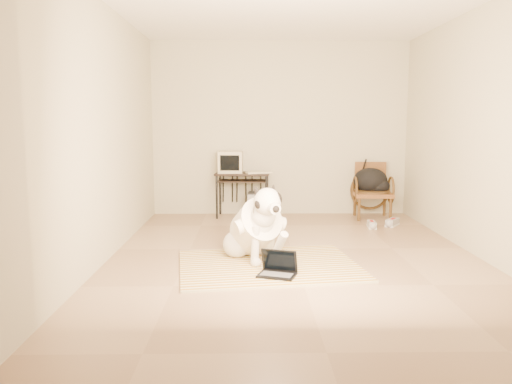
{
  "coord_description": "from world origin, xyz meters",
  "views": [
    {
      "loc": [
        -0.5,
        -5.63,
        1.46
      ],
      "look_at": [
        -0.42,
        -0.46,
        0.73
      ],
      "focal_mm": 35.0,
      "sensor_mm": 36.0,
      "label": 1
    }
  ],
  "objects_px": {
    "laptop": "(278,269)",
    "computer_desk": "(242,179)",
    "backpack": "(372,181)",
    "crt_monitor": "(230,162)",
    "pc_tower": "(254,205)",
    "rattan_chair": "(372,190)",
    "dog": "(256,228)"
  },
  "relations": [
    {
      "from": "computer_desk",
      "to": "pc_tower",
      "type": "height_order",
      "value": "computer_desk"
    },
    {
      "from": "pc_tower",
      "to": "backpack",
      "type": "bearing_deg",
      "value": -3.61
    },
    {
      "from": "dog",
      "to": "crt_monitor",
      "type": "xyz_separation_m",
      "value": [
        -0.35,
        2.53,
        0.5
      ]
    },
    {
      "from": "backpack",
      "to": "rattan_chair",
      "type": "bearing_deg",
      "value": -81.58
    },
    {
      "from": "laptop",
      "to": "computer_desk",
      "type": "relative_size",
      "value": 0.48
    },
    {
      "from": "computer_desk",
      "to": "laptop",
      "type": "bearing_deg",
      "value": -83.11
    },
    {
      "from": "crt_monitor",
      "to": "pc_tower",
      "type": "height_order",
      "value": "crt_monitor"
    },
    {
      "from": "pc_tower",
      "to": "backpack",
      "type": "height_order",
      "value": "backpack"
    },
    {
      "from": "dog",
      "to": "laptop",
      "type": "height_order",
      "value": "dog"
    },
    {
      "from": "computer_desk",
      "to": "crt_monitor",
      "type": "height_order",
      "value": "crt_monitor"
    },
    {
      "from": "crt_monitor",
      "to": "rattan_chair",
      "type": "bearing_deg",
      "value": -4.1
    },
    {
      "from": "dog",
      "to": "laptop",
      "type": "distance_m",
      "value": 0.66
    },
    {
      "from": "laptop",
      "to": "crt_monitor",
      "type": "distance_m",
      "value": 3.23
    },
    {
      "from": "backpack",
      "to": "computer_desk",
      "type": "bearing_deg",
      "value": 177.23
    },
    {
      "from": "laptop",
      "to": "backpack",
      "type": "height_order",
      "value": "backpack"
    },
    {
      "from": "pc_tower",
      "to": "rattan_chair",
      "type": "bearing_deg",
      "value": -4.04
    },
    {
      "from": "rattan_chair",
      "to": "crt_monitor",
      "type": "bearing_deg",
      "value": 175.9
    },
    {
      "from": "dog",
      "to": "computer_desk",
      "type": "xyz_separation_m",
      "value": [
        -0.17,
        2.49,
        0.24
      ]
    },
    {
      "from": "computer_desk",
      "to": "rattan_chair",
      "type": "height_order",
      "value": "rattan_chair"
    },
    {
      "from": "laptop",
      "to": "computer_desk",
      "type": "bearing_deg",
      "value": 96.89
    },
    {
      "from": "dog",
      "to": "rattan_chair",
      "type": "height_order",
      "value": "dog"
    },
    {
      "from": "crt_monitor",
      "to": "backpack",
      "type": "height_order",
      "value": "crt_monitor"
    },
    {
      "from": "laptop",
      "to": "pc_tower",
      "type": "relative_size",
      "value": 0.98
    },
    {
      "from": "dog",
      "to": "backpack",
      "type": "relative_size",
      "value": 1.98
    },
    {
      "from": "pc_tower",
      "to": "crt_monitor",
      "type": "bearing_deg",
      "value": 175.59
    },
    {
      "from": "crt_monitor",
      "to": "pc_tower",
      "type": "relative_size",
      "value": 0.91
    },
    {
      "from": "laptop",
      "to": "crt_monitor",
      "type": "xyz_separation_m",
      "value": [
        -0.55,
        3.09,
        0.77
      ]
    },
    {
      "from": "pc_tower",
      "to": "backpack",
      "type": "xyz_separation_m",
      "value": [
        1.8,
        -0.11,
        0.37
      ]
    },
    {
      "from": "computer_desk",
      "to": "dog",
      "type": "bearing_deg",
      "value": -86.14
    },
    {
      "from": "crt_monitor",
      "to": "computer_desk",
      "type": "bearing_deg",
      "value": -13.89
    },
    {
      "from": "dog",
      "to": "backpack",
      "type": "height_order",
      "value": "dog"
    },
    {
      "from": "computer_desk",
      "to": "crt_monitor",
      "type": "relative_size",
      "value": 2.27
    }
  ]
}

